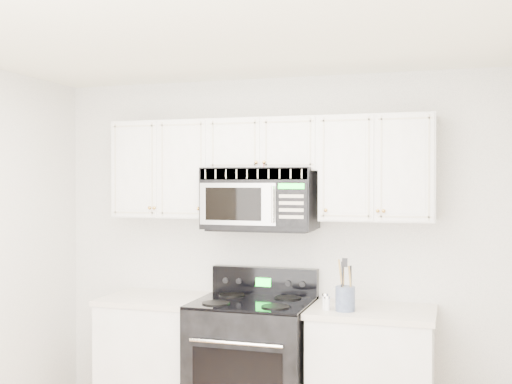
% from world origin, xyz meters
% --- Properties ---
extents(room, '(3.51, 3.51, 2.61)m').
position_xyz_m(room, '(0.00, 0.00, 1.30)').
color(room, brown).
rests_on(room, ground).
extents(base_cabinet_left, '(0.86, 0.65, 0.92)m').
position_xyz_m(base_cabinet_left, '(-0.80, 1.44, 0.43)').
color(base_cabinet_left, white).
rests_on(base_cabinet_left, ground).
extents(base_cabinet_right, '(0.86, 0.65, 0.92)m').
position_xyz_m(base_cabinet_right, '(0.80, 1.44, 0.43)').
color(base_cabinet_right, white).
rests_on(base_cabinet_right, ground).
extents(range, '(0.83, 0.75, 1.14)m').
position_xyz_m(range, '(-0.05, 1.40, 0.48)').
color(range, black).
rests_on(range, ground).
extents(upper_cabinets, '(2.44, 0.37, 0.75)m').
position_xyz_m(upper_cabinets, '(0.00, 1.58, 1.93)').
color(upper_cabinets, white).
rests_on(upper_cabinets, ground).
extents(microwave, '(0.82, 0.46, 0.45)m').
position_xyz_m(microwave, '(-0.04, 1.54, 1.68)').
color(microwave, black).
rests_on(microwave, ground).
extents(utensil_crock, '(0.13, 0.13, 0.36)m').
position_xyz_m(utensil_crock, '(0.63, 1.30, 1.01)').
color(utensil_crock, slate).
rests_on(utensil_crock, base_cabinet_right).
extents(shaker_salt, '(0.05, 0.05, 0.11)m').
position_xyz_m(shaker_salt, '(0.49, 1.33, 0.98)').
color(shaker_salt, white).
rests_on(shaker_salt, base_cabinet_right).
extents(shaker_pepper, '(0.04, 0.04, 0.10)m').
position_xyz_m(shaker_pepper, '(0.51, 1.29, 0.97)').
color(shaker_pepper, white).
rests_on(shaker_pepper, base_cabinet_right).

